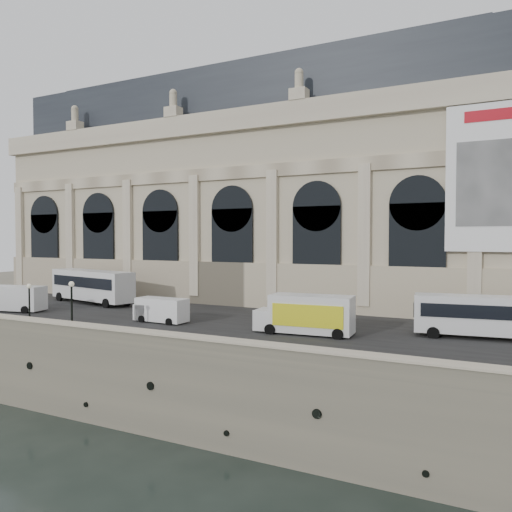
% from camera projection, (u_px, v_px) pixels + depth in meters
% --- Properties ---
extents(ground, '(260.00, 260.00, 0.00)m').
position_uv_depth(ground, '(129.00, 433.00, 35.07)').
color(ground, black).
rests_on(ground, ground).
extents(quay, '(160.00, 70.00, 6.00)m').
position_uv_depth(quay, '(307.00, 319.00, 66.17)').
color(quay, gray).
rests_on(quay, ground).
extents(street, '(160.00, 24.00, 0.06)m').
position_uv_depth(street, '(228.00, 319.00, 47.34)').
color(street, '#2D2D2D').
rests_on(street, quay).
extents(parapet, '(160.00, 1.40, 1.21)m').
position_uv_depth(parapet, '(133.00, 338.00, 35.37)').
color(parapet, gray).
rests_on(parapet, quay).
extents(museum, '(69.00, 18.70, 29.10)m').
position_uv_depth(museum, '(253.00, 192.00, 64.60)').
color(museum, '#C0B194').
rests_on(museum, quay).
extents(bus_left, '(13.47, 5.58, 3.89)m').
position_uv_depth(bus_left, '(92.00, 285.00, 58.70)').
color(bus_left, silver).
rests_on(bus_left, quay).
extents(bus_right, '(11.40, 3.76, 3.30)m').
position_uv_depth(bus_right, '(492.00, 315.00, 37.61)').
color(bus_right, silver).
rests_on(bus_right, quay).
extents(van_b, '(6.43, 3.67, 2.70)m').
position_uv_depth(van_b, '(13.00, 299.00, 52.16)').
color(van_b, silver).
rests_on(van_b, quay).
extents(van_c, '(5.10, 2.21, 2.25)m').
position_uv_depth(van_c, '(159.00, 310.00, 45.42)').
color(van_c, white).
rests_on(van_c, quay).
extents(box_truck, '(8.03, 3.32, 3.16)m').
position_uv_depth(box_truck, '(306.00, 315.00, 39.73)').
color(box_truck, silver).
rests_on(box_truck, quay).
extents(lamp_left, '(0.39, 0.39, 3.81)m').
position_uv_depth(lamp_left, '(29.00, 306.00, 42.58)').
color(lamp_left, black).
rests_on(lamp_left, quay).
extents(lamp_right, '(0.43, 0.43, 4.26)m').
position_uv_depth(lamp_right, '(72.00, 308.00, 39.67)').
color(lamp_right, black).
rests_on(lamp_right, quay).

